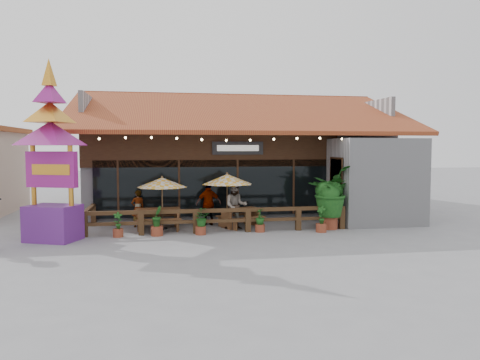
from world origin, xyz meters
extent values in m
plane|color=gray|center=(0.00, 0.00, 0.00)|extent=(100.00, 100.00, 0.00)
cube|color=silver|center=(0.00, 7.00, 2.00)|extent=(14.00, 10.00, 4.00)
cube|color=#372111|center=(-1.50, 1.92, 3.20)|extent=(11.00, 0.16, 1.60)
cube|color=black|center=(-1.50, 1.90, 1.50)|extent=(10.00, 0.12, 2.40)
cube|color=#FFBD72|center=(-1.50, 2.10, 1.50)|extent=(9.80, 0.05, 2.20)
cube|color=silver|center=(5.25, 0.65, 1.80)|extent=(3.50, 2.70, 3.60)
cube|color=red|center=(3.44, 0.50, 2.00)|extent=(0.06, 1.20, 1.50)
cube|color=#372111|center=(3.43, 0.50, 2.00)|extent=(0.04, 1.34, 1.64)
cube|color=#9B4E23|center=(0.00, 3.50, 4.90)|extent=(15.50, 7.05, 2.37)
cube|color=#9B4E23|center=(0.00, 10.50, 4.90)|extent=(15.50, 7.05, 2.37)
cube|color=#9B4E23|center=(0.00, 7.00, 6.02)|extent=(15.50, 0.30, 0.12)
cube|color=silver|center=(-7.00, 7.00, 4.70)|extent=(0.20, 9.00, 1.80)
cube|color=silver|center=(7.00, 7.00, 4.70)|extent=(0.20, 9.00, 1.80)
cube|color=black|center=(-0.50, 1.80, 3.20)|extent=(2.20, 0.10, 0.55)
cube|color=silver|center=(-0.50, 1.74, 3.20)|extent=(1.80, 0.02, 0.25)
cube|color=#372111|center=(-5.50, 1.86, 1.50)|extent=(0.08, 0.08, 2.40)
cube|color=#372111|center=(-3.00, 1.86, 1.50)|extent=(0.08, 0.08, 2.40)
cube|color=#372111|center=(-0.50, 1.86, 1.50)|extent=(0.08, 0.08, 2.40)
cube|color=#372111|center=(2.00, 1.86, 1.50)|extent=(0.08, 0.08, 2.40)
sphere|color=#FFD58C|center=(-6.00, 0.08, 3.55)|extent=(0.09, 0.09, 0.09)
sphere|color=#FFD58C|center=(-5.05, 0.08, 3.59)|extent=(0.09, 0.09, 0.09)
sphere|color=#FFD58C|center=(-4.10, 0.08, 3.60)|extent=(0.09, 0.09, 0.09)
sphere|color=#FFD58C|center=(-3.15, 0.08, 3.57)|extent=(0.09, 0.09, 0.09)
sphere|color=#FFD58C|center=(-2.20, 0.08, 3.53)|extent=(0.09, 0.09, 0.09)
sphere|color=#FFD58C|center=(-1.25, 0.08, 3.50)|extent=(0.09, 0.09, 0.09)
sphere|color=#FFD58C|center=(-0.30, 0.08, 3.51)|extent=(0.09, 0.09, 0.09)
sphere|color=#FFD58C|center=(0.65, 0.08, 3.55)|extent=(0.09, 0.09, 0.09)
sphere|color=#FFD58C|center=(1.60, 0.08, 3.59)|extent=(0.09, 0.09, 0.09)
sphere|color=#FFD58C|center=(2.55, 0.08, 3.60)|extent=(0.09, 0.09, 0.09)
sphere|color=#FFD58C|center=(3.50, 0.08, 3.57)|extent=(0.09, 0.09, 0.09)
cube|color=#422C17|center=(-6.50, -0.50, 0.45)|extent=(0.20, 0.20, 0.90)
cube|color=#422C17|center=(-4.50, -0.50, 0.45)|extent=(0.20, 0.20, 0.90)
cube|color=#422C17|center=(-2.50, -0.50, 0.45)|extent=(0.20, 0.20, 0.90)
cube|color=#422C17|center=(-0.50, -0.50, 0.45)|extent=(0.20, 0.20, 0.90)
cube|color=#422C17|center=(1.50, -0.50, 0.45)|extent=(0.20, 0.20, 0.90)
cube|color=#422C17|center=(3.30, -0.50, 0.45)|extent=(0.20, 0.20, 0.90)
cube|color=#422C17|center=(-1.60, -0.50, 0.85)|extent=(9.80, 0.16, 0.14)
cube|color=#422C17|center=(-1.60, -0.50, 0.45)|extent=(9.80, 0.12, 0.12)
cube|color=#422C17|center=(-6.50, 0.75, 0.85)|extent=(0.16, 2.50, 0.14)
cube|color=#422C17|center=(-6.50, 1.90, 0.45)|extent=(0.20, 0.20, 0.90)
cylinder|color=brown|center=(-3.72, 0.66, 0.99)|extent=(0.05, 0.05, 1.98)
cone|color=gold|center=(-3.72, 0.66, 1.85)|extent=(2.22, 2.22, 0.39)
sphere|color=brown|center=(-3.72, 0.66, 2.07)|extent=(0.09, 0.09, 0.09)
cylinder|color=black|center=(-3.72, 0.66, 0.03)|extent=(0.38, 0.38, 0.05)
cylinder|color=brown|center=(-1.13, 0.63, 1.05)|extent=(0.05, 0.05, 2.09)
cone|color=gold|center=(-1.13, 0.63, 1.96)|extent=(2.38, 2.38, 0.41)
sphere|color=brown|center=(-1.13, 0.63, 2.18)|extent=(0.09, 0.09, 0.09)
cylinder|color=black|center=(-1.13, 0.63, 0.03)|extent=(0.40, 0.40, 0.05)
cube|color=brown|center=(-3.89, 0.57, 0.80)|extent=(1.75, 0.87, 0.06)
cube|color=brown|center=(-4.64, 0.55, 0.40)|extent=(0.11, 0.76, 0.80)
cube|color=brown|center=(-3.13, 0.59, 0.40)|extent=(0.11, 0.76, 0.80)
cube|color=brown|center=(-3.87, -0.02, 0.47)|extent=(1.74, 0.36, 0.05)
cube|color=brown|center=(-3.91, 1.16, 0.47)|extent=(1.74, 0.36, 0.05)
cube|color=brown|center=(-0.59, 0.60, 0.73)|extent=(1.73, 1.32, 0.06)
cube|color=brown|center=(-1.21, 0.32, 0.36)|extent=(0.36, 0.66, 0.73)
cube|color=brown|center=(0.04, 0.89, 0.36)|extent=(0.36, 0.66, 0.73)
cube|color=brown|center=(-0.36, 0.11, 0.43)|extent=(1.54, 0.90, 0.05)
cube|color=brown|center=(-0.81, 1.09, 0.43)|extent=(1.54, 0.90, 0.05)
cube|color=#5F217C|center=(-7.46, -1.02, 0.62)|extent=(2.00, 1.78, 1.24)
cube|color=#931B7A|center=(-7.46, -1.02, 2.48)|extent=(1.81, 0.96, 1.24)
cube|color=orange|center=(-7.46, -1.16, 2.48)|extent=(1.34, 0.59, 0.36)
cylinder|color=orange|center=(-8.19, -1.02, 2.27)|extent=(0.17, 0.17, 2.06)
cylinder|color=orange|center=(-6.74, -1.02, 2.27)|extent=(0.17, 0.17, 2.06)
pyramid|color=#931B7A|center=(-7.46, -1.02, 4.13)|extent=(3.24, 3.24, 0.83)
pyramid|color=orange|center=(-7.46, -1.02, 4.80)|extent=(2.30, 2.30, 0.72)
pyramid|color=#931B7A|center=(-7.46, -1.02, 5.47)|extent=(1.49, 1.49, 0.72)
pyramid|color=orange|center=(-7.46, -1.02, 6.24)|extent=(0.68, 0.68, 0.93)
cylinder|color=brown|center=(2.79, -0.44, 0.25)|extent=(0.68, 0.68, 0.50)
imported|color=#1E5618|center=(2.79, -0.44, 1.51)|extent=(2.25, 2.35, 2.03)
sphere|color=#1E5618|center=(2.96, -0.55, 1.13)|extent=(0.68, 0.68, 0.68)
sphere|color=#1E5618|center=(2.65, -0.28, 1.35)|extent=(0.59, 0.59, 0.59)
imported|color=#372111|center=(-4.69, 1.35, 0.75)|extent=(0.64, 0.54, 1.51)
imported|color=#372111|center=(-0.86, 0.19, 0.93)|extent=(0.95, 0.77, 1.85)
imported|color=#372111|center=(-1.81, 1.30, 0.90)|extent=(1.10, 0.57, 1.80)
cylinder|color=brown|center=(-5.32, -0.73, 0.15)|extent=(0.37, 0.37, 0.30)
imported|color=#1E5618|center=(-5.32, -0.73, 0.60)|extent=(0.33, 0.23, 0.61)
cylinder|color=brown|center=(-3.93, -0.72, 0.18)|extent=(0.44, 0.44, 0.36)
imported|color=#1E5618|center=(-3.93, -0.72, 0.72)|extent=(0.43, 0.48, 0.73)
cylinder|color=brown|center=(-2.34, -0.78, 0.16)|extent=(0.39, 0.39, 0.32)
imported|color=#1E5618|center=(-2.34, -0.78, 0.64)|extent=(0.77, 0.77, 0.65)
cylinder|color=brown|center=(-0.06, -0.64, 0.15)|extent=(0.37, 0.37, 0.29)
imported|color=#1E5618|center=(-0.06, -0.64, 0.60)|extent=(0.47, 0.47, 0.61)
cylinder|color=brown|center=(2.24, -1.06, 0.16)|extent=(0.41, 0.41, 0.33)
imported|color=#1E5618|center=(2.24, -1.06, 0.67)|extent=(0.41, 0.43, 0.68)
camera|label=1|loc=(-3.88, -17.91, 3.23)|focal=35.00mm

